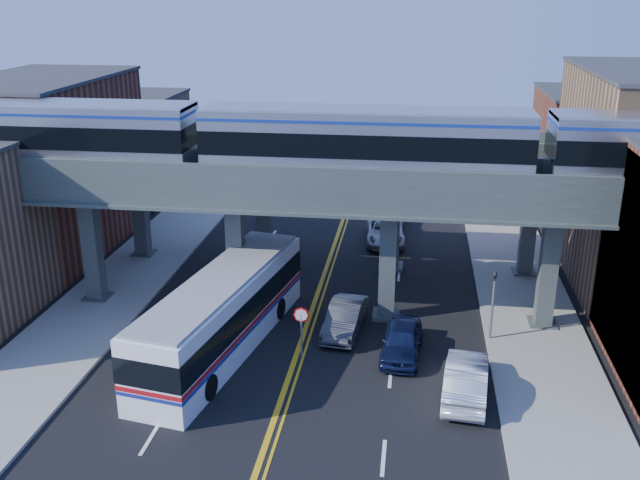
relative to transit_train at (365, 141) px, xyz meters
The scene contains 18 objects.
ground 12.60m from the transit_train, 108.61° to the right, with size 120.00×120.00×0.00m, color black.
sidewalk_west 17.07m from the transit_train, behind, with size 5.00×70.00×0.16m, color gray.
sidewalk_east 12.94m from the transit_train, 12.80° to the left, with size 5.00×70.00×0.16m, color gray.
building_west_b 22.98m from the transit_train, 159.32° to the left, with size 8.00×14.00×11.00m, color brown.
building_west_c 30.31m from the transit_train, 135.26° to the left, with size 8.00×10.00×8.00m, color olive.
building_east_c 26.73m from the transit_train, 53.03° to the left, with size 8.00×10.00×9.00m, color brown.
mural_panel 13.33m from the transit_train, 18.64° to the right, with size 0.10×9.50×9.50m, color teal.
elevated_viaduct_near 3.95m from the transit_train, behind, with size 52.00×3.60×7.40m.
elevated_viaduct_far 8.04m from the transit_train, 111.05° to the left, with size 52.00×3.60×7.40m.
transit_train is the anchor object (origin of this frame).
stop_sign 9.40m from the transit_train, 115.59° to the right, with size 0.76×0.09×2.63m.
traffic_signal 9.80m from the transit_train, 17.09° to the right, with size 0.15×0.18×4.10m.
transit_bus 10.78m from the transit_train, 144.67° to the right, with size 5.40×13.95×3.51m.
car_lane_a 9.75m from the transit_train, 61.09° to the right, with size 1.80×4.48×1.53m, color #0F1637.
car_lane_b 8.85m from the transit_train, 108.49° to the right, with size 1.61×4.62×1.52m, color #333336.
car_lane_c 14.62m from the transit_train, 86.77° to the left, with size 2.51×5.44×1.51m, color #B8B8BA.
car_lane_d 18.57m from the transit_train, 87.27° to the left, with size 2.40×5.90×1.71m, color #BBBBC0.
car_parked_curb 12.28m from the transit_train, 55.46° to the right, with size 1.76×5.03×1.66m, color silver.
Camera 1 is at (5.16, -26.24, 16.46)m, focal length 40.00 mm.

